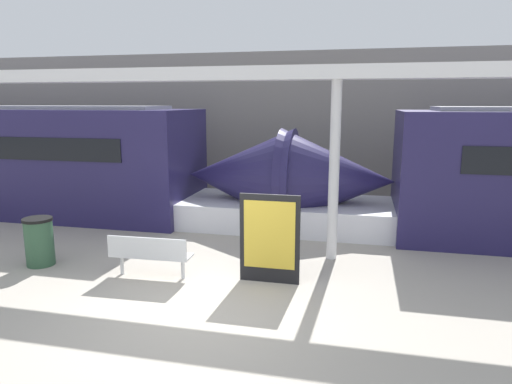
{
  "coord_description": "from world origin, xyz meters",
  "views": [
    {
      "loc": [
        2.37,
        -6.36,
        3.31
      ],
      "look_at": [
        0.19,
        3.03,
        1.4
      ],
      "focal_mm": 32.0,
      "sensor_mm": 36.0,
      "label": 1
    }
  ],
  "objects_px": {
    "trash_bin": "(39,241)",
    "poster_board": "(270,238)",
    "support_column_near": "(334,172)",
    "bench_near": "(150,253)"
  },
  "relations": [
    {
      "from": "trash_bin",
      "to": "poster_board",
      "type": "height_order",
      "value": "poster_board"
    },
    {
      "from": "trash_bin",
      "to": "support_column_near",
      "type": "distance_m",
      "value": 6.24
    },
    {
      "from": "support_column_near",
      "to": "trash_bin",
      "type": "bearing_deg",
      "value": -163.11
    },
    {
      "from": "bench_near",
      "to": "support_column_near",
      "type": "xyz_separation_m",
      "value": [
        3.29,
        1.92,
        1.37
      ]
    },
    {
      "from": "trash_bin",
      "to": "support_column_near",
      "type": "height_order",
      "value": "support_column_near"
    },
    {
      "from": "support_column_near",
      "to": "poster_board",
      "type": "bearing_deg",
      "value": -122.91
    },
    {
      "from": "bench_near",
      "to": "support_column_near",
      "type": "bearing_deg",
      "value": 28.4
    },
    {
      "from": "bench_near",
      "to": "trash_bin",
      "type": "distance_m",
      "value": 2.53
    },
    {
      "from": "support_column_near",
      "to": "bench_near",
      "type": "bearing_deg",
      "value": -149.72
    },
    {
      "from": "bench_near",
      "to": "poster_board",
      "type": "height_order",
      "value": "poster_board"
    }
  ]
}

